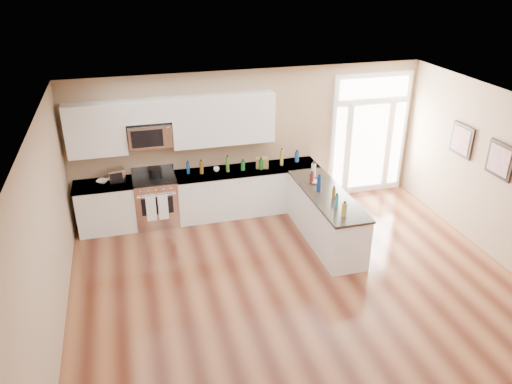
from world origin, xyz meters
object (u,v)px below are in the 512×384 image
at_px(toaster_oven, 116,175).
at_px(stockpot, 155,172).
at_px(kitchen_range, 156,200).
at_px(peninsula_cabinet, 325,219).

bearing_deg(toaster_oven, stockpot, -7.73).
xyz_separation_m(kitchen_range, stockpot, (0.03, 0.05, 0.56)).
bearing_deg(peninsula_cabinet, kitchen_range, 153.29).
bearing_deg(stockpot, kitchen_range, -122.08).
xyz_separation_m(peninsula_cabinet, stockpot, (-2.84, 1.50, 0.61)).
relative_size(stockpot, toaster_oven, 0.82).
distance_m(stockpot, toaster_oven, 0.70).
relative_size(kitchen_range, stockpot, 4.52).
distance_m(peninsula_cabinet, kitchen_range, 3.22).
bearing_deg(stockpot, peninsula_cabinet, -27.86).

